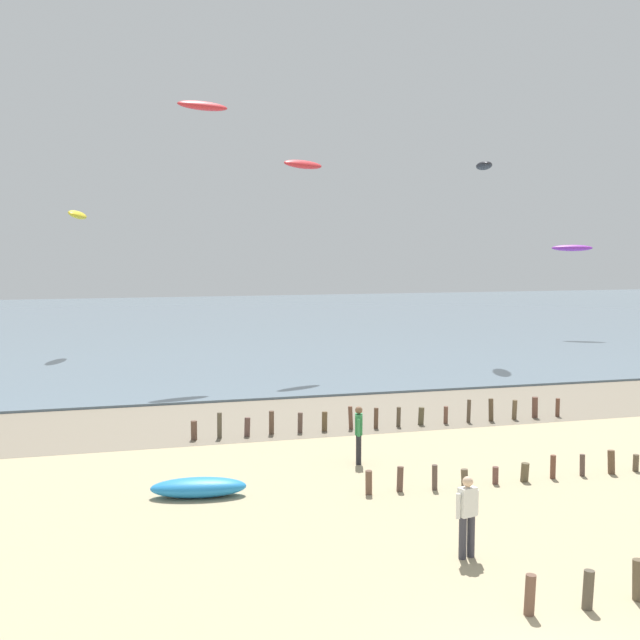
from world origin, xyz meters
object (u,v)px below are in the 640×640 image
kite_aloft_4 (572,248)px  kite_aloft_8 (484,166)px  kite_aloft_1 (303,164)px  person_by_waterline (467,514)px  grounded_kite (199,487)px  kite_aloft_0 (77,215)px  kite_aloft_5 (203,106)px  person_nearest_camera (359,433)px

kite_aloft_4 → kite_aloft_8: 14.29m
kite_aloft_1 → person_by_waterline: bearing=-123.0°
kite_aloft_1 → kite_aloft_4: bearing=-2.4°
grounded_kite → kite_aloft_0: size_ratio=0.90×
kite_aloft_4 → kite_aloft_5: bearing=-130.0°
person_by_waterline → kite_aloft_0: kite_aloft_0 is taller
kite_aloft_1 → kite_aloft_8: 11.14m
kite_aloft_0 → kite_aloft_1: (11.20, -10.47, 2.24)m
kite_aloft_5 → kite_aloft_8: kite_aloft_5 is taller
kite_aloft_0 → kite_aloft_8: (22.18, -8.69, 2.65)m
grounded_kite → kite_aloft_5: size_ratio=0.93×
kite_aloft_1 → kite_aloft_5: size_ratio=0.92×
kite_aloft_5 → person_by_waterline: bearing=77.8°
person_by_waterline → kite_aloft_4: bearing=54.3°
person_nearest_camera → person_by_waterline: 7.42m
kite_aloft_0 → kite_aloft_4: (33.15, -0.78, -1.97)m
kite_aloft_4 → kite_aloft_1: bearing=-125.6°
person_nearest_camera → kite_aloft_4: 37.23m
person_nearest_camera → kite_aloft_4: size_ratio=0.62×
kite_aloft_1 → kite_aloft_8: size_ratio=0.91×
kite_aloft_0 → person_nearest_camera: bearing=-148.8°
kite_aloft_1 → kite_aloft_5: bearing=151.6°
kite_aloft_0 → kite_aloft_8: kite_aloft_8 is taller
person_by_waterline → kite_aloft_4: 43.03m
person_nearest_camera → person_by_waterline: same height
grounded_kite → kite_aloft_8: kite_aloft_8 is taller
person_nearest_camera → kite_aloft_8: 25.79m
kite_aloft_8 → kite_aloft_1: bearing=120.2°
kite_aloft_4 → kite_aloft_8: size_ratio=1.03×
grounded_kite → kite_aloft_5: (2.79, 19.62, 13.00)m
kite_aloft_4 → kite_aloft_5: kite_aloft_5 is taller
kite_aloft_5 → grounded_kite: bearing=65.1°
person_by_waterline → kite_aloft_1: size_ratio=0.70×
grounded_kite → kite_aloft_8: bearing=-122.4°
person_by_waterline → grounded_kite: bearing=131.1°
person_nearest_camera → kite_aloft_4: kite_aloft_4 is taller
kite_aloft_1 → kite_aloft_4: size_ratio=0.88×
grounded_kite → kite_aloft_1: kite_aloft_1 is taller
kite_aloft_0 → kite_aloft_5: size_ratio=1.03×
kite_aloft_5 → kite_aloft_8: size_ratio=0.98×
person_nearest_camera → kite_aloft_5: kite_aloft_5 is taller
kite_aloft_1 → kite_aloft_4: kite_aloft_1 is taller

